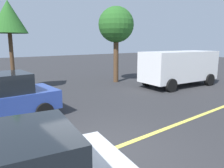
{
  "coord_description": "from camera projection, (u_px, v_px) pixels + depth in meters",
  "views": [
    {
      "loc": [
        -3.06,
        -4.1,
        2.73
      ],
      "look_at": [
        1.01,
        1.04,
        1.48
      ],
      "focal_mm": 34.8,
      "sensor_mm": 36.0,
      "label": 1
    }
  ],
  "objects": [
    {
      "name": "ground_plane",
      "position": [
        106.0,
        152.0,
        5.53
      ],
      "size": [
        80.0,
        80.0,
        0.0
      ],
      "primitive_type": "plane",
      "color": "#2D2D30"
    },
    {
      "name": "lane_marking_centre",
      "position": [
        177.0,
        124.0,
        7.36
      ],
      "size": [
        28.0,
        0.16,
        0.01
      ],
      "primitive_type": "cube",
      "color": "#E0D14C"
    },
    {
      "name": "white_van",
      "position": [
        180.0,
        66.0,
        13.78
      ],
      "size": [
        5.38,
        2.7,
        2.2
      ],
      "color": "white",
      "rests_on": "ground_plane"
    },
    {
      "name": "tree_left_verge",
      "position": [
        8.0,
        18.0,
        11.69
      ],
      "size": [
        1.96,
        1.96,
        4.99
      ],
      "color": "#513823",
      "rests_on": "ground_plane"
    },
    {
      "name": "tree_centre_verge",
      "position": [
        116.0,
        26.0,
        14.7
      ],
      "size": [
        2.41,
        2.41,
        5.15
      ],
      "color": "#513823",
      "rests_on": "ground_plane"
    }
  ]
}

